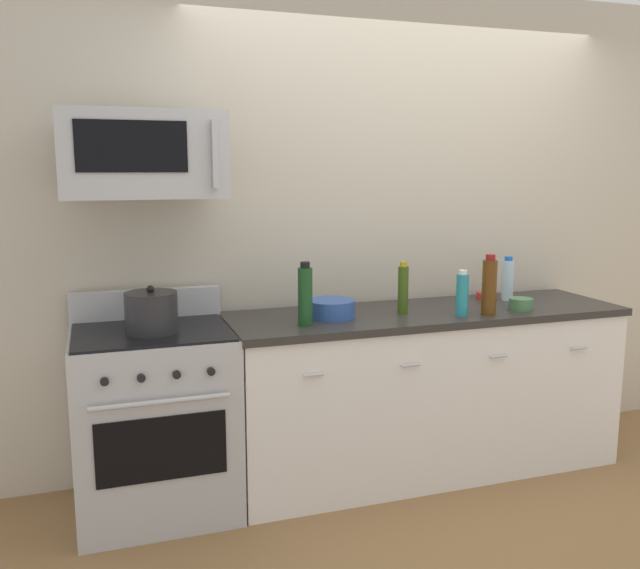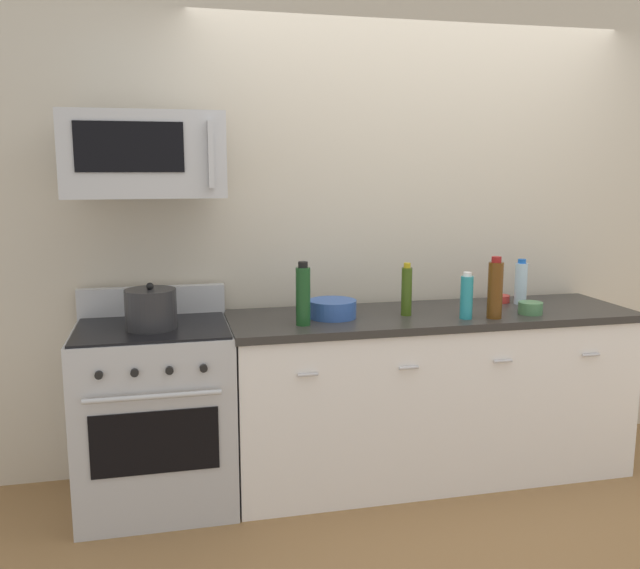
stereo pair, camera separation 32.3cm
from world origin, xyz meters
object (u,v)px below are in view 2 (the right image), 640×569
range_oven (156,414)px  bowl_blue_mixing (332,308)px  bowl_red_small (499,298)px  stockpot (151,309)px  bottle_wine_amber (495,289)px  bottle_dish_soap (467,297)px  bottle_wine_green (303,295)px  microwave (145,155)px  bottle_olive_oil (407,291)px  bottle_water_clear (521,283)px  bowl_green_glaze (530,308)px

range_oven → bowl_blue_mixing: 1.04m
bowl_red_small → stockpot: stockpot is taller
bottle_wine_amber → bowl_red_small: (0.23, 0.39, -0.13)m
bottle_dish_soap → bottle_wine_green: bottle_wine_green is taller
stockpot → microwave: bearing=89.9°
range_oven → bowl_blue_mixing: range_oven is taller
microwave → bottle_olive_oil: size_ratio=2.66×
bowl_blue_mixing → bottle_wine_green: bearing=-143.7°
bottle_olive_oil → bottle_water_clear: 0.76m
bottle_wine_green → bottle_dish_soap: bearing=-3.2°
bottle_dish_soap → bottle_olive_oil: (-0.27, 0.14, 0.02)m
bowl_red_small → stockpot: bearing=-173.3°
microwave → bottle_water_clear: microwave is taller
bottle_water_clear → stockpot: (-2.05, -0.16, -0.02)m
bottle_wine_green → stockpot: bottle_wine_green is taller
microwave → bottle_dish_soap: microwave is taller
bottle_dish_soap → bottle_wine_green: bearing=176.8°
microwave → bowl_blue_mixing: size_ratio=2.98×
bowl_red_small → bottle_wine_green: bearing=-165.6°
bottle_wine_green → bottle_wine_amber: bottle_wine_amber is taller
range_oven → bottle_water_clear: (2.05, 0.10, 0.57)m
bottle_water_clear → bowl_green_glaze: bottle_water_clear is taller
bottle_olive_oil → bottle_dish_soap: bearing=-27.8°
bowl_blue_mixing → bottle_dish_soap: bearing=-15.2°
bowl_blue_mixing → stockpot: (-0.92, -0.05, 0.05)m
bottle_wine_green → microwave: bearing=166.1°
microwave → bowl_green_glaze: size_ratio=5.81×
bowl_red_small → stockpot: size_ratio=0.49×
microwave → bowl_green_glaze: microwave is taller
microwave → stockpot: bearing=-90.1°
bowl_blue_mixing → bottle_olive_oil: bearing=-5.4°
bottle_wine_amber → bowl_blue_mixing: size_ratio=1.29×
bottle_wine_green → bowl_green_glaze: (1.24, -0.02, -0.12)m
bottle_wine_amber → bottle_wine_green: bearing=175.9°
bottle_wine_green → bottle_water_clear: bottle_wine_green is taller
range_oven → bowl_red_small: range_oven is taller
bottle_wine_green → bowl_blue_mixing: (0.18, 0.13, -0.10)m
bottle_wine_amber → bowl_green_glaze: bottle_wine_amber is taller
range_oven → bowl_green_glaze: size_ratio=8.35×
bottle_water_clear → range_oven: bearing=-177.1°
range_oven → microwave: 1.28m
bottle_olive_oil → stockpot: (-1.31, -0.01, -0.03)m
bowl_red_small → range_oven: bearing=-174.8°
bottle_olive_oil → stockpot: size_ratio=1.14×
bowl_green_glaze → bowl_red_small: bearing=91.0°
bowl_green_glaze → bottle_wine_green: bearing=179.1°
range_oven → bottle_dish_soap: size_ratio=4.40×
bottle_wine_amber → bowl_green_glaze: 0.27m
microwave → bottle_dish_soap: size_ratio=3.06×
bowl_blue_mixing → bowl_green_glaze: size_ratio=1.95×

